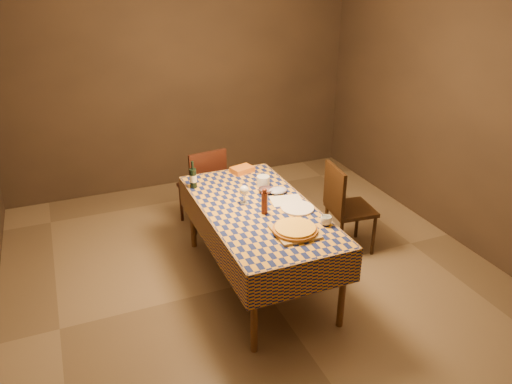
% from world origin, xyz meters
% --- Properties ---
extents(room, '(5.00, 5.10, 2.70)m').
position_xyz_m(room, '(0.00, 0.00, 1.35)').
color(room, brown).
rests_on(room, ground).
extents(dining_table, '(0.94, 1.84, 0.77)m').
position_xyz_m(dining_table, '(0.00, 0.00, 0.69)').
color(dining_table, brown).
rests_on(dining_table, ground).
extents(cutting_board, '(0.34, 0.34, 0.02)m').
position_xyz_m(cutting_board, '(0.10, -0.52, 0.78)').
color(cutting_board, '#997C48').
rests_on(cutting_board, dining_table).
extents(pizza, '(0.42, 0.42, 0.04)m').
position_xyz_m(pizza, '(0.10, -0.52, 0.81)').
color(pizza, '#9C591A').
rests_on(pizza, cutting_board).
extents(pepper_mill, '(0.07, 0.07, 0.23)m').
position_xyz_m(pepper_mill, '(0.01, -0.11, 0.88)').
color(pepper_mill, '#4F1E12').
rests_on(pepper_mill, dining_table).
extents(bowl, '(0.17, 0.17, 0.04)m').
position_xyz_m(bowl, '(0.18, 0.25, 0.79)').
color(bowl, '#573F49').
rests_on(bowl, dining_table).
extents(wine_glass, '(0.09, 0.09, 0.17)m').
position_xyz_m(wine_glass, '(-0.08, 0.13, 0.89)').
color(wine_glass, white).
rests_on(wine_glass, dining_table).
extents(wine_bottle, '(0.08, 0.08, 0.27)m').
position_xyz_m(wine_bottle, '(-0.40, 0.62, 0.87)').
color(wine_bottle, black).
rests_on(wine_bottle, dining_table).
extents(deli_tub, '(0.16, 0.16, 0.10)m').
position_xyz_m(deli_tub, '(0.22, 0.40, 0.82)').
color(deli_tub, silver).
rests_on(deli_tub, dining_table).
extents(takeout_container, '(0.25, 0.20, 0.05)m').
position_xyz_m(takeout_container, '(0.16, 0.80, 0.80)').
color(takeout_container, '#BE6319').
rests_on(takeout_container, dining_table).
extents(white_plate, '(0.30, 0.30, 0.02)m').
position_xyz_m(white_plate, '(0.31, -0.15, 0.78)').
color(white_plate, white).
rests_on(white_plate, dining_table).
extents(tumbler, '(0.12, 0.12, 0.07)m').
position_xyz_m(tumbler, '(0.39, -0.49, 0.81)').
color(tumbler, white).
rests_on(tumbler, dining_table).
extents(flour_patch, '(0.31, 0.26, 0.00)m').
position_xyz_m(flour_patch, '(0.29, 0.03, 0.77)').
color(flour_patch, silver).
rests_on(flour_patch, dining_table).
extents(flour_bag, '(0.19, 0.15, 0.05)m').
position_xyz_m(flour_bag, '(0.28, 0.21, 0.80)').
color(flour_bag, '#A1A6CE').
rests_on(flour_bag, dining_table).
extents(chair_far, '(0.47, 0.48, 0.93)m').
position_xyz_m(chair_far, '(-0.14, 1.19, 0.52)').
color(chair_far, black).
rests_on(chair_far, ground).
extents(chair_right, '(0.47, 0.46, 0.93)m').
position_xyz_m(chair_right, '(1.01, 0.19, 0.52)').
color(chair_right, black).
rests_on(chair_right, ground).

